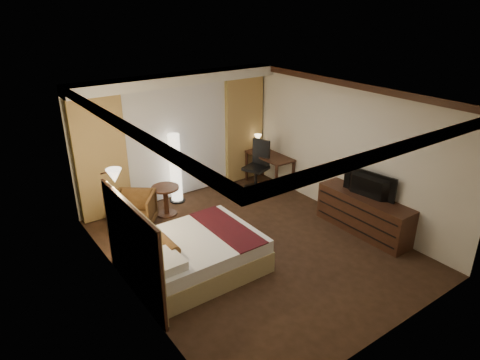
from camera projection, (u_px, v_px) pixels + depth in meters
floor at (253, 246)px, 7.65m from camera, size 4.50×5.50×0.01m
ceiling at (255, 96)px, 6.59m from camera, size 4.50×5.50×0.01m
back_wall at (176, 136)px, 9.17m from camera, size 4.50×0.02×2.70m
left_wall at (125, 213)px, 5.91m from camera, size 0.02×5.50×2.70m
right_wall at (345, 151)px, 8.33m from camera, size 0.02×5.50×2.70m
crown_molding at (255, 100)px, 6.61m from camera, size 4.50×5.50×0.12m
soffit at (178, 79)px, 8.49m from camera, size 4.50×0.50×0.20m
curtain_sheer at (178, 142)px, 9.15m from camera, size 2.48×0.04×2.45m
curtain_left_drape at (101, 159)px, 8.19m from camera, size 1.00×0.14×2.45m
curtain_right_drape at (244, 129)px, 10.02m from camera, size 1.00×0.14×2.45m
wall_sconce at (114, 176)px, 6.46m from camera, size 0.24×0.24×0.24m
bed at (196, 254)px, 6.88m from camera, size 2.01×1.57×0.59m
headboard at (134, 250)px, 6.16m from camera, size 0.12×1.87×1.50m
armchair at (134, 209)px, 8.17m from camera, size 1.00×0.99×0.75m
side_table at (166, 201)px, 8.66m from camera, size 0.56×0.56×0.61m
floor_lamp at (175, 168)px, 9.04m from camera, size 0.32×0.32×1.53m
desk at (269, 170)px, 10.00m from camera, size 0.55×1.20×0.75m
desk_lamp at (258, 143)px, 10.12m from camera, size 0.18×0.18×0.34m
office_chair at (256, 166)px, 9.64m from camera, size 0.72×0.72×1.17m
dresser at (364, 214)px, 8.00m from camera, size 0.50×1.89×0.73m
television at (367, 182)px, 7.72m from camera, size 0.74×1.12×0.14m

